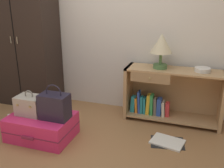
# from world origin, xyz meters

# --- Properties ---
(ground_plane) EXTENTS (9.00, 9.00, 0.00)m
(ground_plane) POSITION_xyz_m (0.00, 0.00, 0.00)
(ground_plane) COLOR olive
(back_wall) EXTENTS (6.40, 0.10, 2.60)m
(back_wall) POSITION_xyz_m (0.00, 1.50, 1.30)
(back_wall) COLOR beige
(back_wall) RESTS_ON ground_plane
(wardrobe) EXTENTS (0.88, 0.47, 1.94)m
(wardrobe) POSITION_xyz_m (-1.24, 1.20, 0.97)
(wardrobe) COLOR black
(wardrobe) RESTS_ON ground_plane
(bookshelf) EXTENTS (1.19, 0.37, 0.68)m
(bookshelf) POSITION_xyz_m (0.77, 1.26, 0.33)
(bookshelf) COLOR tan
(bookshelf) RESTS_ON ground_plane
(table_lamp) EXTENTS (0.26, 0.26, 0.42)m
(table_lamp) POSITION_xyz_m (0.65, 1.24, 0.96)
(table_lamp) COLOR #4C7542
(table_lamp) RESTS_ON bookshelf
(bowl) EXTENTS (0.18, 0.18, 0.05)m
(bowl) POSITION_xyz_m (1.14, 1.25, 0.70)
(bowl) COLOR silver
(bowl) RESTS_ON bookshelf
(suitcase_large) EXTENTS (0.71, 0.52, 0.27)m
(suitcase_large) POSITION_xyz_m (-0.51, 0.36, 0.13)
(suitcase_large) COLOR #DB2860
(suitcase_large) RESTS_ON ground_plane
(train_case) EXTENTS (0.29, 0.22, 0.28)m
(train_case) POSITION_xyz_m (-0.64, 0.36, 0.37)
(train_case) COLOR #A89E8E
(train_case) RESTS_ON suitcase_large
(handbag) EXTENTS (0.31, 0.19, 0.39)m
(handbag) POSITION_xyz_m (-0.32, 0.36, 0.41)
(handbag) COLOR #231E2D
(handbag) RESTS_ON suitcase_large
(bottle) EXTENTS (0.07, 0.07, 0.17)m
(bottle) POSITION_xyz_m (-1.01, 0.43, 0.08)
(bottle) COLOR white
(bottle) RESTS_ON ground_plane
(open_book_on_floor) EXTENTS (0.40, 0.32, 0.02)m
(open_book_on_floor) POSITION_xyz_m (0.85, 0.69, 0.01)
(open_book_on_floor) COLOR white
(open_book_on_floor) RESTS_ON ground_plane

